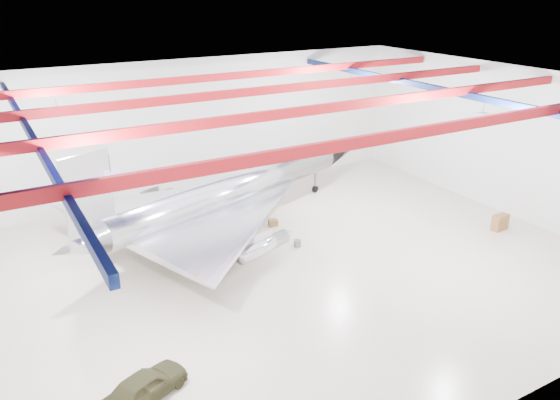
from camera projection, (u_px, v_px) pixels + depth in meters
floor at (270, 270)px, 33.43m from camera, size 40.00×40.00×0.00m
wall_back at (179, 130)px, 43.49m from camera, size 40.00×0.00×40.00m
wall_right at (504, 140)px, 40.62m from camera, size 0.00×30.00×30.00m
ceiling at (268, 90)px, 29.36m from camera, size 40.00×40.00×0.00m
ceiling_structure at (268, 103)px, 29.61m from camera, size 39.50×29.50×1.08m
jet_aircraft at (233, 193)px, 38.42m from camera, size 28.18×21.04×7.93m
jeep at (146, 385)px, 22.89m from camera, size 4.13×2.94×1.31m
desk at (500, 222)px, 38.76m from camera, size 1.29×0.72×1.14m
crate_ply at (175, 256)px, 34.69m from camera, size 0.64×0.56×0.39m
toolbox_red at (216, 214)px, 41.16m from camera, size 0.51×0.46×0.29m
engine_drum at (297, 243)px, 36.38m from camera, size 0.66×0.66×0.44m
parts_bin at (273, 223)px, 39.53m from camera, size 0.77×0.68×0.46m
oil_barrel at (194, 257)px, 34.64m from camera, size 0.55×0.45×0.37m
spares_box at (205, 220)px, 40.11m from camera, size 0.37×0.37×0.32m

